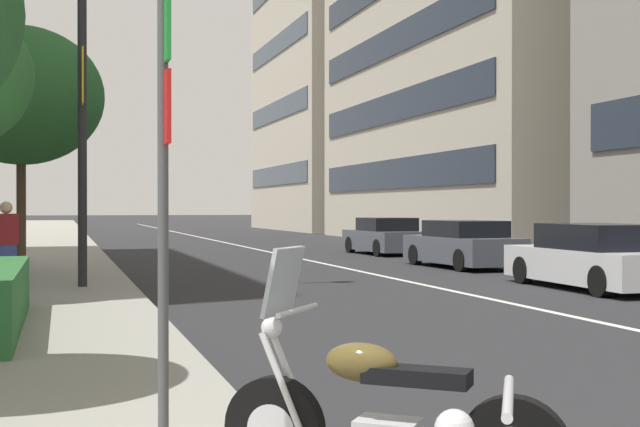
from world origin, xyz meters
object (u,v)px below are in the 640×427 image
(motorcycle_mid_row, at_px, (382,420))
(pedestrian_on_plaza, at_px, (6,245))
(parking_sign_by_curb, at_px, (164,174))
(car_following_behind, at_px, (463,245))
(street_tree_mid_sidewalk, at_px, (21,96))
(car_approaching_light, at_px, (594,258))
(street_lamp_with_banners, at_px, (103,41))
(car_lead_in_lane, at_px, (385,237))

(motorcycle_mid_row, xyz_separation_m, pedestrian_on_plaza, (12.61, 2.88, 0.57))
(parking_sign_by_curb, bearing_deg, pedestrian_on_plaza, 7.04)
(car_following_behind, distance_m, parking_sign_by_curb, 20.53)
(street_tree_mid_sidewalk, relative_size, pedestrian_on_plaza, 3.48)
(car_approaching_light, distance_m, street_lamp_with_banners, 11.20)
(motorcycle_mid_row, bearing_deg, car_approaching_light, -91.46)
(car_lead_in_lane, distance_m, parking_sign_by_curb, 27.15)
(motorcycle_mid_row, xyz_separation_m, street_tree_mid_sidewalk, (16.77, 2.79, 3.98))
(car_lead_in_lane, bearing_deg, street_lamp_with_banners, 135.49)
(car_following_behind, xyz_separation_m, car_lead_in_lane, (7.24, -0.43, -0.01))
(car_following_behind, relative_size, parking_sign_by_curb, 1.57)
(car_following_behind, relative_size, street_tree_mid_sidewalk, 0.75)
(street_lamp_with_banners, xyz_separation_m, pedestrian_on_plaza, (-0.30, 1.83, -4.09))
(pedestrian_on_plaza, bearing_deg, street_tree_mid_sidewalk, 153.73)
(car_approaching_light, height_order, street_tree_mid_sidewalk, street_tree_mid_sidewalk)
(parking_sign_by_curb, height_order, pedestrian_on_plaza, parking_sign_by_curb)
(parking_sign_by_curb, height_order, street_lamp_with_banners, street_lamp_with_banners)
(car_following_behind, distance_m, street_tree_mid_sidewalk, 12.66)
(motorcycle_mid_row, height_order, parking_sign_by_curb, parking_sign_by_curb)
(street_lamp_with_banners, relative_size, street_tree_mid_sidewalk, 1.40)
(car_lead_in_lane, xyz_separation_m, street_tree_mid_sidewalk, (-7.94, 12.49, 3.79))
(parking_sign_by_curb, bearing_deg, car_following_behind, -31.13)
(motorcycle_mid_row, height_order, car_lead_in_lane, motorcycle_mid_row)
(car_approaching_light, bearing_deg, parking_sign_by_curb, 138.47)
(motorcycle_mid_row, bearing_deg, parking_sign_by_curb, 41.50)
(car_approaching_light, distance_m, car_lead_in_lane, 13.99)
(street_lamp_with_banners, distance_m, street_tree_mid_sidewalk, 4.28)
(car_lead_in_lane, bearing_deg, pedestrian_on_plaza, 131.73)
(car_approaching_light, height_order, car_lead_in_lane, car_approaching_light)
(street_lamp_with_banners, bearing_deg, pedestrian_on_plaza, 99.43)
(car_lead_in_lane, height_order, parking_sign_by_curb, parking_sign_by_curb)
(car_approaching_light, bearing_deg, street_tree_mid_sidewalk, 65.00)
(parking_sign_by_curb, bearing_deg, street_tree_mid_sidewalk, 4.99)
(motorcycle_mid_row, height_order, street_tree_mid_sidewalk, street_tree_mid_sidewalk)
(motorcycle_mid_row, distance_m, pedestrian_on_plaza, 12.95)
(car_approaching_light, xyz_separation_m, car_lead_in_lane, (13.97, -0.71, -0.02))
(car_following_behind, bearing_deg, parking_sign_by_curb, 146.98)
(street_tree_mid_sidewalk, height_order, pedestrian_on_plaza, street_tree_mid_sidewalk)
(motorcycle_mid_row, xyz_separation_m, parking_sign_by_curb, (-0.07, 1.32, 1.48))
(car_approaching_light, relative_size, pedestrian_on_plaza, 2.77)
(street_tree_mid_sidewalk, bearing_deg, motorcycle_mid_row, -170.57)
(car_following_behind, height_order, car_lead_in_lane, car_following_behind)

